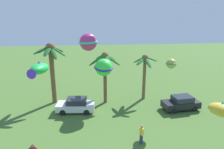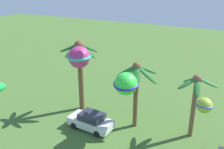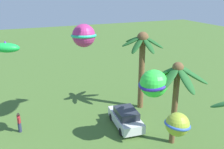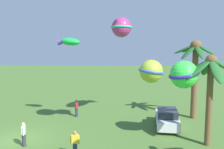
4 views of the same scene
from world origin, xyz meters
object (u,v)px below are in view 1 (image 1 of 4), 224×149
at_px(spectator_2, 141,134).
at_px(kite_ball_0, 171,64).
at_px(kite_fish_3, 39,69).
at_px(parked_car_0, 76,105).
at_px(parked_car_1, 181,103).
at_px(kite_ball_2, 104,67).
at_px(palm_tree_1, 105,64).
at_px(kite_fish_4, 223,111).
at_px(kite_ball_6, 88,42).
at_px(palm_tree_2, 145,66).
at_px(palm_tree_0, 51,60).

bearing_deg(spectator_2, kite_ball_0, 47.51).
bearing_deg(kite_fish_3, parked_car_0, 80.33).
relative_size(parked_car_1, kite_ball_2, 1.77).
distance_m(palm_tree_1, kite_fish_4, 14.17).
relative_size(kite_ball_0, kite_ball_6, 0.61).
relative_size(parked_car_0, kite_fish_3, 1.96).
xyz_separation_m(kite_ball_0, kite_ball_6, (-7.55, -1.37, 2.27)).
height_order(palm_tree_2, kite_ball_2, kite_ball_2).
relative_size(palm_tree_0, kite_fish_4, 3.10).
relative_size(palm_tree_2, parked_car_0, 1.35).
bearing_deg(palm_tree_2, kite_ball_2, -155.80).
relative_size(palm_tree_0, kite_fish_3, 3.38).
bearing_deg(parked_car_1, kite_ball_2, 172.05).
height_order(kite_fish_3, kite_ball_6, kite_ball_6).
bearing_deg(palm_tree_1, kite_fish_4, -68.90).
bearing_deg(kite_ball_2, kite_fish_4, -65.25).
bearing_deg(kite_fish_3, spectator_2, 15.56).
height_order(palm_tree_1, kite_ball_2, palm_tree_1).
bearing_deg(parked_car_0, palm_tree_0, 133.58).
distance_m(spectator_2, kite_ball_0, 7.11).
height_order(palm_tree_0, parked_car_0, palm_tree_0).
height_order(parked_car_0, kite_ball_6, kite_ball_6).
bearing_deg(kite_fish_4, kite_ball_2, 114.75).
distance_m(parked_car_1, kite_ball_0, 5.43).
height_order(palm_tree_2, kite_ball_6, kite_ball_6).
bearing_deg(palm_tree_0, spectator_2, -48.03).
distance_m(parked_car_0, kite_fish_3, 10.21).
height_order(palm_tree_2, parked_car_1, palm_tree_2).
bearing_deg(palm_tree_0, kite_ball_6, -57.06).
distance_m(parked_car_0, kite_ball_2, 4.91).
xyz_separation_m(palm_tree_2, kite_ball_6, (-6.43, -6.33, 3.73)).
height_order(spectator_2, kite_ball_2, kite_ball_2).
bearing_deg(kite_ball_2, spectator_2, -69.90).
height_order(kite_ball_0, kite_fish_4, kite_ball_0).
relative_size(parked_car_0, spectator_2, 2.54).
bearing_deg(palm_tree_1, kite_ball_2, -98.77).
bearing_deg(parked_car_0, palm_tree_2, 18.85).
xyz_separation_m(palm_tree_0, kite_ball_6, (4.14, -6.38, 2.68)).
xyz_separation_m(palm_tree_1, parked_car_1, (7.95, -2.76, -3.80)).
bearing_deg(kite_fish_4, palm_tree_2, 91.64).
relative_size(palm_tree_2, kite_ball_2, 2.38).
bearing_deg(kite_fish_4, palm_tree_1, 111.10).
distance_m(palm_tree_1, kite_fish_3, 11.42).
distance_m(spectator_2, kite_ball_2, 8.08).
relative_size(parked_car_1, kite_fish_3, 1.98).
height_order(kite_ball_0, kite_ball_2, kite_ball_0).
xyz_separation_m(kite_ball_2, kite_fish_3, (-4.37, -8.59, 2.19)).
distance_m(palm_tree_2, parked_car_1, 5.72).
bearing_deg(kite_fish_3, kite_fish_4, -17.22).
xyz_separation_m(kite_fish_3, kite_fish_4, (9.72, -3.01, -1.74)).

